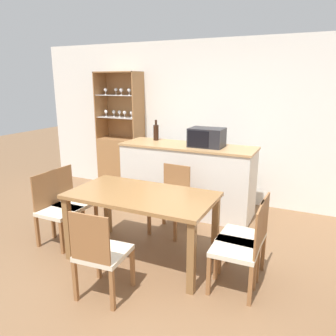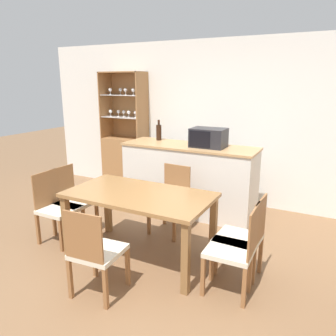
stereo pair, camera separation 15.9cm
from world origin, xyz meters
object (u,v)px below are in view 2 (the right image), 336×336
dining_chair_side_right_near (235,249)px  dining_chair_side_right_far (242,238)px  microwave (208,138)px  wine_bottle (159,132)px  dining_chair_side_left_far (72,201)px  dining_chair_head_far (171,200)px  dining_chair_side_left_near (57,207)px  display_cabinet (126,155)px  dining_table (139,202)px  dining_chair_head_near (95,252)px

dining_chair_side_right_near → dining_chair_side_right_far: bearing=-1.4°
microwave → wine_bottle: bearing=169.6°
dining_chair_side_left_far → dining_chair_side_right_far: bearing=93.4°
dining_chair_side_left_far → dining_chair_side_right_near: same height
dining_chair_head_far → wine_bottle: size_ratio=2.73×
dining_chair_head_far → dining_chair_side_right_near: (1.10, -0.88, 0.00)m
dining_chair_side_left_near → wine_bottle: 1.95m
dining_chair_side_right_near → dining_chair_side_left_near: bearing=88.7°
display_cabinet → dining_chair_side_right_far: size_ratio=2.39×
dining_chair_side_left_far → dining_chair_side_left_near: (-0.00, -0.26, 0.00)m
microwave → wine_bottle: (-0.88, 0.16, -0.00)m
dining_chair_side_right_near → wine_bottle: 2.60m
dining_chair_side_left_near → dining_chair_side_right_near: 2.21m
dining_table → dining_chair_head_far: bearing=89.8°
display_cabinet → wine_bottle: (0.89, -0.36, 0.53)m
display_cabinet → wine_bottle: display_cabinet is taller
dining_chair_side_left_far → dining_chair_side_left_near: size_ratio=1.00×
dining_table → wine_bottle: (-0.66, 1.64, 0.49)m
dining_chair_side_left_near → microwave: microwave is taller
dining_table → dining_chair_side_right_far: (1.11, 0.13, -0.22)m
dining_chair_head_near → dining_chair_head_far: 1.50m
dining_chair_side_right_near → microwave: (-0.89, 1.60, 0.72)m
dining_chair_side_right_far → wine_bottle: size_ratio=2.73×
dining_chair_side_left_near → dining_chair_side_right_near: same height
dining_chair_side_right_far → dining_chair_side_right_near: 0.25m
dining_chair_side_right_near → display_cabinet: bearing=50.1°
dining_table → dining_chair_head_far: 0.78m
dining_table → microwave: bearing=81.5°
dining_chair_head_near → microwave: (0.22, 2.22, 0.72)m
dining_table → dining_chair_head_near: bearing=-89.7°
dining_table → dining_chair_side_right_near: 1.14m
dining_chair_head_far → wine_bottle: wine_bottle is taller
display_cabinet → dining_chair_side_left_near: (0.45, -2.12, -0.18)m
dining_chair_side_right_far → dining_chair_side_left_near: same height
dining_chair_side_left_near → wine_bottle: bearing=166.0°
dining_chair_head_far → dining_chair_side_left_near: size_ratio=1.00×
dining_chair_head_far → microwave: bearing=-102.7°
dining_chair_side_left_near → microwave: size_ratio=1.82×
dining_chair_head_near → wine_bottle: wine_bottle is taller
dining_chair_head_near → dining_chair_side_right_far: (1.10, 0.88, 0.00)m
dining_table → dining_chair_side_left_near: bearing=-173.4°
dining_chair_head_far → wine_bottle: bearing=-49.1°
dining_chair_side_left_far → dining_chair_side_left_near: bearing=3.5°
dining_table → dining_chair_side_left_near: size_ratio=1.80×
dining_chair_side_left_near → dining_chair_side_right_near: bearing=90.1°
display_cabinet → dining_chair_head_near: display_cabinet is taller
display_cabinet → dining_chair_side_right_far: (2.66, -1.87, -0.18)m
dining_chair_side_left_near → wine_bottle: wine_bottle is taller
dining_chair_side_left_far → display_cabinet: bearing=-162.9°
display_cabinet → dining_table: size_ratio=1.33×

